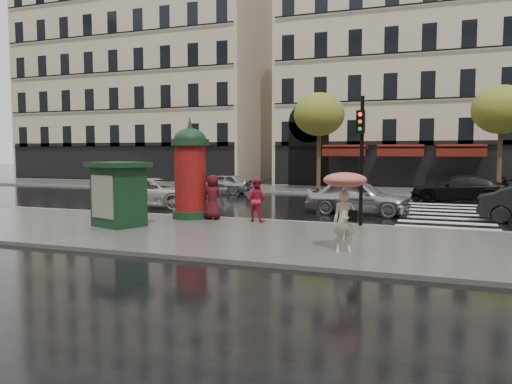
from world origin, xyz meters
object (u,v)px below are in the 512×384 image
at_px(car_silver, 358,197).
at_px(car_white, 156,193).
at_px(woman_red, 256,200).
at_px(car_far_silver, 223,184).
at_px(traffic_light, 361,147).
at_px(man_burgundy, 213,197).
at_px(newsstand, 119,193).
at_px(car_black, 459,189).
at_px(morris_column, 190,170).
at_px(woman_umbrella, 345,198).

relative_size(car_silver, car_white, 0.87).
height_order(woman_red, car_white, woman_red).
xyz_separation_m(woman_red, car_far_silver, (-6.78, 12.07, -0.29)).
height_order(traffic_light, car_silver, traffic_light).
distance_m(man_burgundy, traffic_light, 5.92).
xyz_separation_m(woman_red, traffic_light, (3.81, 0.31, 1.94)).
bearing_deg(car_silver, newsstand, 139.20).
height_order(car_black, car_far_silver, car_black).
distance_m(traffic_light, car_far_silver, 15.98).
height_order(car_silver, car_black, car_silver).
xyz_separation_m(man_burgundy, morris_column, (-0.95, 0.00, 1.04)).
bearing_deg(car_silver, morris_column, 131.39).
height_order(woman_red, traffic_light, traffic_light).
relative_size(woman_red, traffic_light, 0.36).
bearing_deg(car_black, newsstand, -37.23).
bearing_deg(woman_red, car_white, -21.32).
xyz_separation_m(car_silver, car_far_silver, (-9.87, 7.68, -0.12)).
bearing_deg(newsstand, car_silver, 44.77).
xyz_separation_m(woman_umbrella, traffic_light, (-0.32, 4.80, 1.33)).
relative_size(morris_column, traffic_light, 0.87).
distance_m(car_silver, car_black, 8.45).
relative_size(newsstand, car_silver, 0.51).
distance_m(newsstand, car_white, 6.98).
xyz_separation_m(man_burgundy, traffic_light, (5.60, 0.31, 1.89)).
distance_m(woman_umbrella, car_black, 16.51).
xyz_separation_m(woman_umbrella, morris_column, (-6.87, 4.49, 0.48)).
bearing_deg(man_burgundy, car_silver, -137.44).
distance_m(morris_column, car_black, 15.51).
distance_m(woman_umbrella, car_far_silver, 19.85).
relative_size(car_silver, car_far_silver, 1.19).
relative_size(newsstand, car_black, 0.46).
distance_m(man_burgundy, morris_column, 1.41).
bearing_deg(morris_column, traffic_light, 2.72).
distance_m(morris_column, newsstand, 3.16).
bearing_deg(woman_umbrella, traffic_light, 93.82).
relative_size(man_burgundy, car_silver, 0.39).
height_order(car_silver, car_far_silver, car_silver).
height_order(woman_red, newsstand, newsstand).
bearing_deg(traffic_light, newsstand, -158.84).
bearing_deg(car_black, traffic_light, -16.14).
xyz_separation_m(man_burgundy, newsstand, (-2.32, -2.75, 0.30)).
xyz_separation_m(woman_umbrella, newsstand, (-8.24, 1.74, -0.26)).
bearing_deg(car_white, traffic_light, -111.75).
xyz_separation_m(woman_red, newsstand, (-4.11, -2.75, 0.34)).
relative_size(woman_red, morris_column, 0.41).
bearing_deg(woman_umbrella, car_white, 142.68).
distance_m(woman_red, traffic_light, 4.28).
bearing_deg(car_silver, man_burgundy, 136.39).
bearing_deg(morris_column, newsstand, -116.39).
bearing_deg(woman_red, man_burgundy, 7.92).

